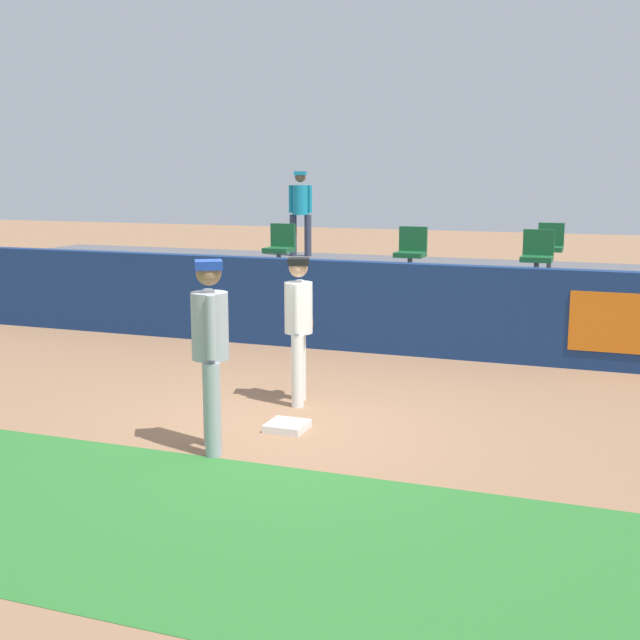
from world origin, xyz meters
The scene contains 12 objects.
ground_plane centered at (0.00, 0.00, 0.00)m, with size 60.00×60.00×0.00m, color #936B4C.
grass_foreground_strip centered at (0.00, -2.39, 0.00)m, with size 18.00×2.80×0.01m, color #2D722D.
first_base centered at (0.10, 0.04, 0.04)m, with size 0.40×0.40×0.08m, color white.
player_fielder_home centered at (-0.15, 1.04, 0.98)m, with size 0.40×0.56×1.70m.
player_runner_visitor centered at (-0.33, -0.80, 1.07)m, with size 0.48×0.48×1.85m.
field_wall centered at (0.02, 4.00, 0.68)m, with size 18.00×0.26×1.35m.
bleacher_platform centered at (0.00, 6.57, 0.47)m, with size 18.00×4.80×0.94m, color #59595E.
seat_back_right centered at (2.11, 7.24, 1.41)m, with size 0.44×0.44×0.84m.
seat_front_left centered at (-2.24, 5.44, 1.41)m, with size 0.45×0.44×0.84m.
seat_front_right centered at (2.07, 5.44, 1.42)m, with size 0.47×0.44×0.84m.
seat_front_center centered at (0.07, 5.44, 1.41)m, with size 0.46×0.44×0.84m.
spectator_hooded centered at (-2.96, 8.24, 1.94)m, with size 0.48×0.39×1.73m.
Camera 1 is at (3.27, -7.60, 2.66)m, focal length 46.19 mm.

